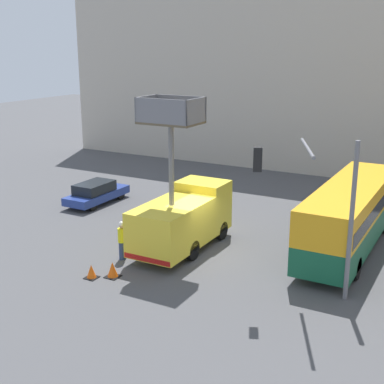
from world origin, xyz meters
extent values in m
plane|color=#4C4C4F|center=(0.00, 0.00, 0.00)|extent=(120.00, 120.00, 0.00)
cube|color=#BCB2A3|center=(0.00, 22.68, 7.29)|extent=(44.00, 10.00, 14.58)
cube|color=yellow|center=(-1.09, 2.18, 1.66)|extent=(2.42, 1.83, 2.48)
cube|color=yellow|center=(-1.09, -0.88, 1.44)|extent=(2.42, 4.28, 2.05)
cube|color=red|center=(-1.09, -2.97, 0.57)|extent=(2.37, 0.10, 0.24)
cylinder|color=black|center=(-2.15, 2.18, 0.46)|extent=(0.30, 0.93, 0.93)
cylinder|color=black|center=(-0.02, 2.18, 0.46)|extent=(0.30, 0.93, 0.93)
cylinder|color=black|center=(-2.15, -0.88, 0.46)|extent=(0.30, 0.93, 0.93)
cylinder|color=black|center=(-0.02, -0.88, 0.46)|extent=(0.30, 0.93, 0.93)
cylinder|color=slate|center=(-1.09, -0.88, 4.33)|extent=(0.24, 0.24, 3.72)
cube|color=brown|center=(-1.09, -0.88, 6.24)|extent=(2.57, 1.77, 0.10)
cube|color=slate|center=(-2.33, -0.88, 6.81)|extent=(0.08, 1.77, 1.05)
cube|color=slate|center=(0.16, -0.88, 6.81)|extent=(0.08, 1.77, 1.05)
cube|color=slate|center=(-1.09, -0.03, 6.81)|extent=(2.57, 0.08, 1.05)
cube|color=slate|center=(-1.09, -1.72, 6.81)|extent=(2.57, 0.08, 1.05)
cube|color=#145638|center=(5.91, 3.85, 1.04)|extent=(2.45, 10.48, 1.26)
cube|color=orange|center=(5.91, 3.85, 2.44)|extent=(2.45, 10.48, 1.54)
cube|color=black|center=(5.91, 3.85, 2.21)|extent=(2.47, 10.06, 0.68)
cylinder|color=black|center=(4.84, 7.10, 0.49)|extent=(0.30, 0.98, 0.98)
cylinder|color=black|center=(6.99, 7.10, 0.49)|extent=(0.30, 0.98, 0.98)
cylinder|color=black|center=(4.84, 0.60, 0.49)|extent=(0.30, 0.98, 0.98)
cylinder|color=black|center=(6.99, 0.60, 0.49)|extent=(0.30, 0.98, 0.98)
cylinder|color=slate|center=(7.06, -1.43, 3.11)|extent=(0.18, 0.18, 6.22)
cylinder|color=slate|center=(5.44, -2.14, 5.92)|extent=(1.54, 3.30, 0.13)
cube|color=black|center=(3.81, -2.85, 5.47)|extent=(0.42, 0.42, 0.90)
sphere|color=red|center=(3.81, -2.85, 5.72)|extent=(0.20, 0.20, 0.20)
cylinder|color=navy|center=(-2.85, -2.36, 0.42)|extent=(0.32, 0.32, 0.83)
cylinder|color=yellow|center=(-2.85, -2.36, 1.16)|extent=(0.38, 0.38, 0.66)
sphere|color=tan|center=(-2.85, -2.36, 1.60)|extent=(0.23, 0.23, 0.23)
sphere|color=white|center=(-2.85, -2.36, 1.71)|extent=(0.24, 0.24, 0.24)
cylinder|color=navy|center=(3.81, 2.00, 0.41)|extent=(0.32, 0.32, 0.83)
cylinder|color=yellow|center=(3.81, 2.00, 1.16)|extent=(0.38, 0.38, 0.66)
sphere|color=tan|center=(3.81, 2.00, 1.60)|extent=(0.22, 0.22, 0.22)
sphere|color=white|center=(3.81, 2.00, 1.70)|extent=(0.24, 0.24, 0.24)
cube|color=black|center=(-2.79, -4.68, 0.01)|extent=(0.53, 0.53, 0.03)
cone|color=#F25B0F|center=(-2.79, -4.68, 0.30)|extent=(0.42, 0.42, 0.60)
cube|color=black|center=(-2.07, -4.16, 0.01)|extent=(0.59, 0.59, 0.03)
cone|color=#F25B0F|center=(-2.07, -4.16, 0.34)|extent=(0.47, 0.47, 0.67)
cube|color=navy|center=(-9.51, 4.15, 0.51)|extent=(1.75, 4.49, 0.48)
cube|color=black|center=(-9.51, 3.93, 1.06)|extent=(1.54, 2.47, 0.61)
cylinder|color=black|center=(-10.27, 5.54, 0.32)|extent=(0.22, 0.64, 0.64)
cylinder|color=black|center=(-8.76, 5.54, 0.32)|extent=(0.22, 0.64, 0.64)
cylinder|color=black|center=(-10.27, 2.76, 0.32)|extent=(0.22, 0.64, 0.64)
cylinder|color=black|center=(-8.76, 2.76, 0.32)|extent=(0.22, 0.64, 0.64)
camera|label=1|loc=(10.97, -20.82, 9.58)|focal=50.00mm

